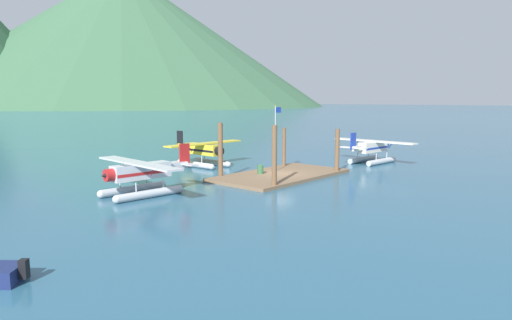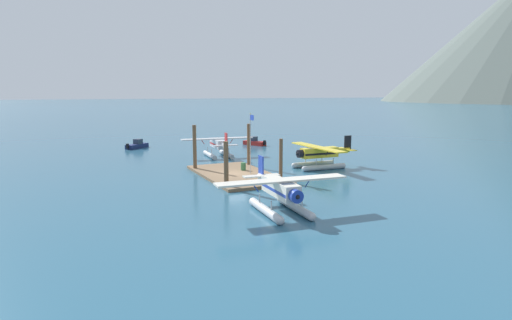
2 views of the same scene
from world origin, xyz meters
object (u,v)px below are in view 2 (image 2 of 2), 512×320
Objects in this scene: fuel_drum at (243,166)px; boat_navy_open_sw at (137,145)px; seaplane_yellow_bow_centre at (319,155)px; seaplane_silver_port_fwd at (218,146)px; flagpole at (251,137)px; boat_red_open_west at (254,142)px; seaplane_cream_stbd_aft at (281,193)px.

boat_navy_open_sw is (-27.53, -7.47, -0.25)m from fuel_drum.
seaplane_yellow_bow_centre is 0.99× the size of seaplane_silver_port_fwd.
seaplane_silver_port_fwd is at bearing -149.92° from seaplane_yellow_bow_centre.
flagpole is 1.46× the size of boat_red_open_west.
seaplane_cream_stbd_aft reaches higher than boat_red_open_west.
flagpole is at bearing -25.33° from boat_red_open_west.
seaplane_yellow_bow_centre is 2.29× the size of boat_red_open_west.
fuel_drum is 0.08× the size of seaplane_silver_port_fwd.
fuel_drum is 0.08× the size of seaplane_yellow_bow_centre.
seaplane_yellow_bow_centre and seaplane_cream_stbd_aft have the same top height.
seaplane_cream_stbd_aft is 1.00× the size of seaplane_silver_port_fwd.
seaplane_yellow_bow_centre reaches higher than boat_red_open_west.
fuel_drum is 12.86m from seaplane_silver_port_fwd.
seaplane_silver_port_fwd is (-13.93, -8.07, 0.00)m from seaplane_yellow_bow_centre.
boat_navy_open_sw is (-43.71, -3.66, -1.09)m from seaplane_cream_stbd_aft.
seaplane_yellow_bow_centre is at bearing 82.97° from fuel_drum.
flagpole reaches higher than seaplane_yellow_bow_centre.
seaplane_silver_port_fwd reaches higher than fuel_drum.
boat_navy_open_sw is (-29.84, -7.38, -3.91)m from flagpole.
boat_navy_open_sw is at bearing -166.11° from flagpole.
boat_red_open_west is at bearing 174.48° from seaplane_yellow_bow_centre.
boat_red_open_west and boat_navy_open_sw have the same top height.
flagpole is 10.12m from seaplane_yellow_bow_centre.
fuel_drum is 16.65m from seaplane_cream_stbd_aft.
fuel_drum is 28.53m from boat_navy_open_sw.
seaplane_silver_port_fwd reaches higher than boat_red_open_west.
seaplane_yellow_bow_centre is 20.10m from seaplane_cream_stbd_aft.
flagpole reaches higher than fuel_drum.
boat_red_open_west is 19.89m from boat_navy_open_sw.
fuel_drum is at bearing 166.72° from seaplane_cream_stbd_aft.
boat_red_open_west is (-25.34, 12.00, -3.91)m from flagpole.
seaplane_cream_stbd_aft is at bearing -15.02° from flagpole.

